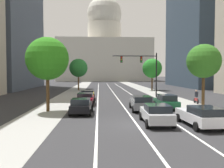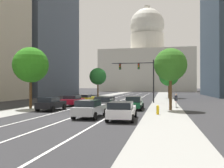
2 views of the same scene
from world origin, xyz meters
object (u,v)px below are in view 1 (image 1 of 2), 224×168
car_crimson (85,98)px  street_tree_near_left (78,68)px  fire_hydrant (210,110)px  car_green (166,101)px  car_gray (141,103)px  car_yellow (88,94)px  street_tree_mid_left (47,59)px  cyclist (196,97)px  car_black (81,106)px  traffic_signal_mast (143,66)px  street_tree_near_right (152,68)px  car_white (201,116)px  street_tree_far_right (204,61)px  car_silver (156,114)px  capitol_building (104,51)px

car_crimson → street_tree_near_left: street_tree_near_left is taller
fire_hydrant → street_tree_near_left: street_tree_near_left is taller
car_green → car_gray: car_gray is taller
car_yellow → street_tree_mid_left: bearing=161.8°
car_gray → fire_hydrant: (5.68, -3.16, -0.34)m
fire_hydrant → cyclist: bearing=75.6°
cyclist → car_black: bearing=119.4°
car_crimson → fire_hydrant: (11.57, -8.12, -0.29)m
fire_hydrant → street_tree_mid_left: bearing=168.1°
traffic_signal_mast → street_tree_near_right: (4.87, 15.55, -0.11)m
car_crimson → street_tree_near_right: street_tree_near_right is taller
car_crimson → traffic_signal_mast: 12.63m
car_white → fire_hydrant: bearing=-34.1°
traffic_signal_mast → street_tree_near_right: 16.30m
car_black → street_tree_mid_left: street_tree_mid_left is taller
car_yellow → car_crimson: 5.90m
car_white → car_black: bearing=54.5°
car_black → car_gray: car_gray is taller
car_white → cyclist: bearing=-23.2°
car_crimson → street_tree_far_right: bearing=-104.1°
car_crimson → street_tree_near_left: 24.43m
car_black → car_silver: bearing=-127.5°
car_yellow → traffic_signal_mast: 9.81m
car_black → fire_hydrant: car_black is taller
car_black → street_tree_near_left: bearing=7.1°
cyclist → street_tree_mid_left: size_ratio=0.23×
capitol_building → car_silver: bearing=-89.2°
fire_hydrant → car_yellow: bearing=129.5°
traffic_signal_mast → street_tree_near_left: (-11.32, 15.58, -0.04)m
car_yellow → car_black: 12.57m
fire_hydrant → cyclist: 8.54m
car_black → car_gray: 6.13m
cyclist → capitol_building: bearing=8.6°
capitol_building → street_tree_near_left: bearing=-95.9°
car_black → street_tree_far_right: (12.89, 3.04, 4.30)m
fire_hydrant → street_tree_far_right: (1.32, 4.49, 4.61)m
cyclist → street_tree_near_right: bearing=3.7°
car_yellow → car_green: size_ratio=0.91×
traffic_signal_mast → fire_hydrant: traffic_signal_mast is taller
car_green → fire_hydrant: car_green is taller
capitol_building → cyclist: 94.83m
capitol_building → car_white: size_ratio=9.24×
fire_hydrant → street_tree_mid_left: size_ratio=0.12×
car_white → fire_hydrant: car_white is taller
street_tree_mid_left → cyclist: bearing=16.6°
car_crimson → street_tree_mid_left: 7.50m
car_crimson → car_white: size_ratio=0.95×
street_tree_far_right → street_tree_mid_left: size_ratio=0.94×
car_gray → street_tree_near_right: size_ratio=0.68×
car_black → cyclist: bearing=-61.7°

